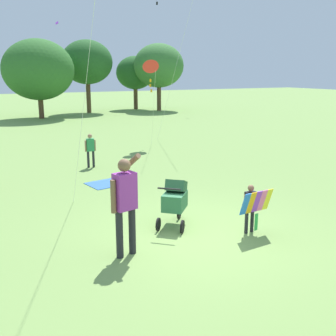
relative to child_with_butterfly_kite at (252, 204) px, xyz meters
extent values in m
plane|color=#75994C|center=(-1.03, 0.43, -0.63)|extent=(120.00, 120.00, 0.00)
cylinder|color=brown|center=(0.29, 23.84, 0.09)|extent=(0.36, 0.36, 1.43)
ellipsoid|color=#2D6628|center=(0.29, 23.84, 2.79)|extent=(4.97, 4.48, 4.23)
cylinder|color=brown|center=(4.55, 26.33, 0.56)|extent=(0.36, 0.36, 2.38)
ellipsoid|color=#235623|center=(4.55, 26.33, 3.40)|extent=(4.10, 3.69, 3.49)
cylinder|color=brown|center=(9.24, 27.56, 0.29)|extent=(0.36, 0.36, 1.84)
ellipsoid|color=#235623|center=(9.24, 27.56, 2.57)|extent=(3.40, 3.06, 2.89)
cylinder|color=brown|center=(10.51, 25.42, 0.40)|extent=(0.36, 0.36, 2.06)
ellipsoid|color=#387033|center=(10.51, 25.42, 3.16)|extent=(4.31, 3.88, 3.66)
cylinder|color=#232328|center=(0.08, 0.05, -0.37)|extent=(0.07, 0.07, 0.51)
cylinder|color=#232328|center=(-0.08, 0.04, -0.37)|extent=(0.07, 0.07, 0.51)
cube|color=black|center=(0.00, 0.04, 0.07)|extent=(0.23, 0.15, 0.38)
cylinder|color=brown|center=(0.13, 0.05, 0.04)|extent=(0.05, 0.05, 0.34)
cylinder|color=brown|center=(-0.14, 0.03, 0.04)|extent=(0.05, 0.05, 0.34)
sphere|color=brown|center=(0.00, 0.04, 0.34)|extent=(0.13, 0.13, 0.13)
cube|color=yellow|center=(0.31, -0.12, 0.09)|extent=(0.16, 0.18, 0.47)
cube|color=pink|center=(0.16, -0.13, 0.09)|extent=(0.16, 0.18, 0.47)
cube|color=purple|center=(0.01, -0.14, 0.09)|extent=(0.16, 0.18, 0.47)
cube|color=#F4A319|center=(-0.14, -0.15, 0.09)|extent=(0.16, 0.18, 0.47)
cube|color=blue|center=(-0.29, -0.16, 0.09)|extent=(0.16, 0.18, 0.47)
cube|color=green|center=(0.01, -0.16, -0.33)|extent=(0.08, 0.02, 0.36)
cylinder|color=#232328|center=(-2.81, 0.19, -0.18)|extent=(0.13, 0.13, 0.89)
cylinder|color=#232328|center=(-2.54, 0.25, -0.18)|extent=(0.13, 0.13, 0.89)
cube|color=purple|center=(-2.67, 0.22, 0.59)|extent=(0.43, 0.32, 0.66)
cylinder|color=brown|center=(-2.91, 0.17, 0.54)|extent=(0.10, 0.10, 0.59)
cylinder|color=brown|center=(-2.47, 0.42, 1.05)|extent=(0.21, 0.55, 0.42)
sphere|color=brown|center=(-2.67, 0.22, 1.06)|extent=(0.23, 0.23, 0.23)
cylinder|color=black|center=(-0.90, 1.42, -0.49)|extent=(0.22, 0.23, 0.28)
cylinder|color=black|center=(-1.64, 1.00, -0.49)|extent=(0.22, 0.23, 0.28)
cylinder|color=black|center=(-1.25, 0.65, -0.49)|extent=(0.22, 0.23, 0.28)
cube|color=#337247|center=(-1.19, 1.11, -0.07)|extent=(0.76, 0.77, 0.36)
cube|color=#235031|center=(-1.10, 1.20, 0.23)|extent=(0.59, 0.59, 0.35)
cylinder|color=black|center=(-1.50, 0.77, 0.33)|extent=(0.38, 0.35, 0.04)
cylinder|color=silver|center=(-2.57, 2.07, 3.46)|extent=(0.30, 3.41, 8.19)
cube|color=black|center=(3.57, 11.58, 5.70)|extent=(0.08, 0.05, 0.14)
cylinder|color=silver|center=(3.73, 10.00, 2.95)|extent=(0.39, 3.17, 7.15)
cone|color=red|center=(2.62, 10.34, 2.88)|extent=(0.83, 0.68, 0.59)
cube|color=#F4A319|center=(2.63, 10.37, 2.26)|extent=(0.09, 0.06, 0.14)
cube|color=#F4A319|center=(2.61, 10.37, 2.04)|extent=(0.09, 0.06, 0.14)
cube|color=#F4A319|center=(2.65, 10.33, 1.82)|extent=(0.08, 0.05, 0.14)
cylinder|color=silver|center=(1.93, 8.67, 1.03)|extent=(1.39, 3.35, 3.31)
cube|color=purple|center=(2.70, 27.83, 6.42)|extent=(0.23, 0.36, 0.30)
cylinder|color=#232328|center=(-1.24, 7.30, -0.34)|extent=(0.08, 0.08, 0.58)
cylinder|color=#232328|center=(-1.06, 7.29, -0.34)|extent=(0.08, 0.08, 0.58)
cube|color=#2D8C4C|center=(-1.15, 7.30, 0.17)|extent=(0.27, 0.18, 0.44)
cylinder|color=#A37556|center=(-1.31, 7.31, 0.14)|extent=(0.06, 0.06, 0.39)
cylinder|color=#A37556|center=(-1.00, 7.28, 0.14)|extent=(0.06, 0.06, 0.39)
sphere|color=#A37556|center=(-1.15, 7.30, 0.48)|extent=(0.15, 0.15, 0.15)
cube|color=#3366B2|center=(-1.31, 5.02, -0.62)|extent=(1.37, 1.11, 0.02)
camera|label=1|loc=(-5.16, -6.16, 2.64)|focal=43.18mm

